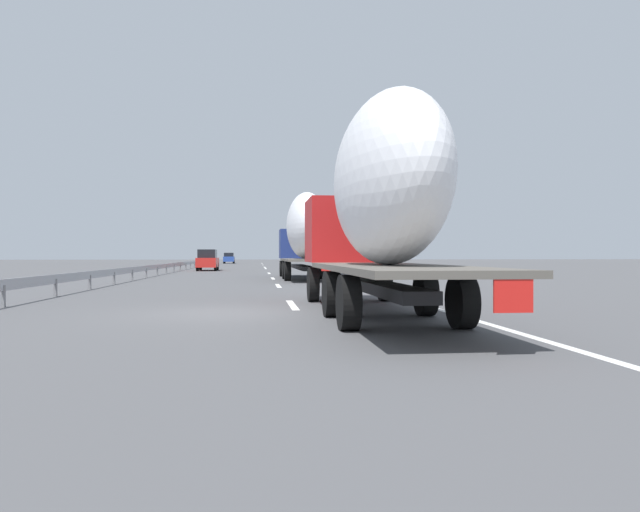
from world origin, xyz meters
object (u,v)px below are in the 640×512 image
at_px(car_red_compact, 208,260).
at_px(truck_lead, 305,233).
at_px(road_sign, 326,246).
at_px(car_blue_sedan, 229,258).
at_px(truck_trailing, 378,201).

bearing_deg(car_red_compact, truck_lead, -160.06).
relative_size(truck_lead, road_sign, 3.81).
bearing_deg(car_blue_sedan, truck_trailing, -175.08).
bearing_deg(truck_trailing, road_sign, -4.94).
relative_size(truck_lead, car_red_compact, 2.61).
bearing_deg(car_blue_sedan, car_red_compact, -179.86).
height_order(truck_lead, car_red_compact, truck_lead).
distance_m(car_red_compact, road_sign, 11.17).
distance_m(truck_trailing, road_sign, 35.97).
distance_m(truck_lead, truck_trailing, 20.32).
distance_m(car_red_compact, car_blue_sedan, 44.52).
height_order(truck_trailing, car_red_compact, truck_trailing).
relative_size(car_red_compact, road_sign, 1.46).
xyz_separation_m(truck_trailing, road_sign, (35.83, -3.10, -0.45)).
xyz_separation_m(truck_trailing, car_blue_sedan, (84.58, 7.28, -1.75)).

